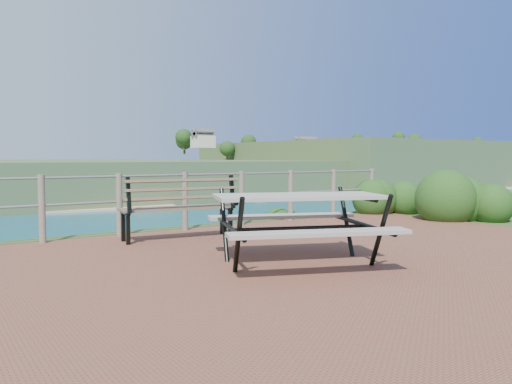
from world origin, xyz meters
The scene contains 8 objects.
ground centered at (0.00, 0.00, 0.00)m, with size 10.00×7.00×0.12m, color brown.
safety_railing centered at (0.00, 3.35, 0.57)m, with size 9.40×0.10×1.00m.
distant_bay centered at (173.07, 202.61, -1.52)m, with size 290.00×232.36×24.00m.
picnic_table centered at (-0.10, 0.16, 0.52)m, with size 2.09×1.58×0.82m.
park_bench centered at (-0.50, 2.57, 0.64)m, with size 1.77×0.65×0.98m.
shrub_right_front centered at (5.28, 1.50, 0.00)m, with size 1.30×1.30×1.84m, color #173F13.
shrub_right_edge centered at (5.03, 3.25, 0.00)m, with size 1.23×1.23×1.74m, color #173F13.
shrub_lip_east centered at (2.53, 3.77, 0.00)m, with size 0.71×0.71×0.42m, color #173F13.
Camera 1 is at (-3.79, -4.36, 1.27)m, focal length 35.00 mm.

